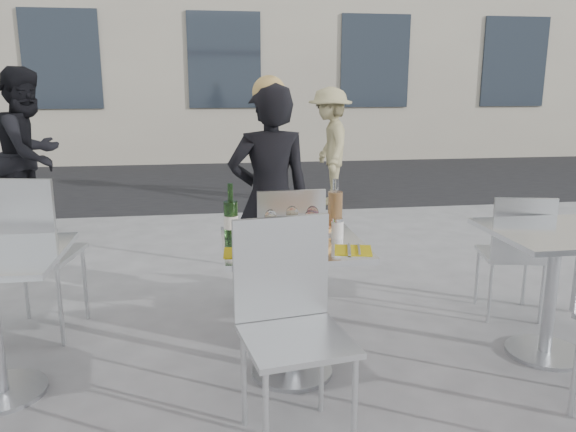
{
  "coord_description": "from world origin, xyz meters",
  "views": [
    {
      "loc": [
        -0.43,
        -2.77,
        1.54
      ],
      "look_at": [
        0.0,
        0.15,
        0.85
      ],
      "focal_mm": 35.0,
      "sensor_mm": 36.0,
      "label": 1
    }
  ],
  "objects": [
    {
      "name": "salad_plate",
      "position": [
        0.03,
        0.0,
        0.79
      ],
      "size": [
        0.22,
        0.22,
        0.09
      ],
      "color": "white",
      "rests_on": "main_table"
    },
    {
      "name": "wineglass_white_b",
      "position": [
        0.02,
        0.14,
        0.86
      ],
      "size": [
        0.07,
        0.07,
        0.16
      ],
      "color": "white",
      "rests_on": "main_table"
    },
    {
      "name": "napkin_right",
      "position": [
        0.27,
        -0.21,
        0.75
      ],
      "size": [
        0.22,
        0.22,
        0.01
      ],
      "rotation": [
        0.0,
        0.0,
        -0.23
      ],
      "color": "gold",
      "rests_on": "main_table"
    },
    {
      "name": "pedestrian_b",
      "position": [
        1.18,
        4.39,
        0.76
      ],
      "size": [
        0.62,
        1.01,
        1.52
      ],
      "primitive_type": "imported",
      "rotation": [
        0.0,
        0.0,
        4.65
      ],
      "color": "tan",
      "rests_on": "ground"
    },
    {
      "name": "carafe",
      "position": [
        0.27,
        0.18,
        0.87
      ],
      "size": [
        0.08,
        0.08,
        0.29
      ],
      "color": "tan",
      "rests_on": "main_table"
    },
    {
      "name": "pedestrian_a",
      "position": [
        -2.16,
        3.12,
        0.86
      ],
      "size": [
        0.9,
        1.01,
        1.72
      ],
      "primitive_type": "imported",
      "rotation": [
        0.0,
        0.0,
        1.22
      ],
      "color": "black",
      "rests_on": "ground"
    },
    {
      "name": "ground",
      "position": [
        0.0,
        0.0,
        0.0
      ],
      "size": [
        80.0,
        80.0,
        0.0
      ],
      "primitive_type": "plane",
      "color": "slate"
    },
    {
      "name": "main_table",
      "position": [
        0.0,
        0.0,
        0.54
      ],
      "size": [
        0.72,
        0.72,
        0.75
      ],
      "color": "#B7BABF",
      "rests_on": "ground"
    },
    {
      "name": "chair_far",
      "position": [
        0.07,
        0.62,
        0.55
      ],
      "size": [
        0.43,
        0.44,
        0.92
      ],
      "rotation": [
        0.0,
        0.0,
        3.17
      ],
      "color": "silver",
      "rests_on": "ground"
    },
    {
      "name": "woman_diner",
      "position": [
        -0.01,
        0.95,
        0.78
      ],
      "size": [
        0.6,
        0.42,
        1.55
      ],
      "primitive_type": "imported",
      "rotation": [
        0.0,
        0.0,
        3.23
      ],
      "color": "black",
      "rests_on": "ground"
    },
    {
      "name": "wineglass_white_a",
      "position": [
        -0.1,
        0.07,
        0.86
      ],
      "size": [
        0.07,
        0.07,
        0.16
      ],
      "color": "white",
      "rests_on": "main_table"
    },
    {
      "name": "napkin_left",
      "position": [
        -0.27,
        -0.17,
        0.75
      ],
      "size": [
        0.19,
        0.2,
        0.01
      ],
      "rotation": [
        0.0,
        0.0,
        -0.07
      ],
      "color": "gold",
      "rests_on": "main_table"
    },
    {
      "name": "side_chair_rfar",
      "position": [
        1.57,
        0.51,
        0.5
      ],
      "size": [
        0.46,
        0.47,
        0.85
      ],
      "rotation": [
        0.0,
        0.0,
        2.92
      ],
      "color": "silver",
      "rests_on": "ground"
    },
    {
      "name": "wineglass_red_b",
      "position": [
        0.13,
        0.12,
        0.86
      ],
      "size": [
        0.07,
        0.07,
        0.16
      ],
      "color": "white",
      "rests_on": "main_table"
    },
    {
      "name": "pizza_far",
      "position": [
        0.12,
        0.22,
        0.77
      ],
      "size": [
        0.35,
        0.35,
        0.03
      ],
      "color": "white",
      "rests_on": "main_table"
    },
    {
      "name": "street_asphalt",
      "position": [
        0.0,
        6.5,
        0.0
      ],
      "size": [
        24.0,
        5.0,
        0.0
      ],
      "primitive_type": "cube",
      "color": "black",
      "rests_on": "ground"
    },
    {
      "name": "wine_bottle",
      "position": [
        -0.31,
        0.1,
        0.86
      ],
      "size": [
        0.07,
        0.07,
        0.29
      ],
      "color": "#285520",
      "rests_on": "main_table"
    },
    {
      "name": "sugar_shaker",
      "position": [
        0.25,
        0.03,
        0.8
      ],
      "size": [
        0.06,
        0.06,
        0.11
      ],
      "color": "white",
      "rests_on": "main_table"
    },
    {
      "name": "side_chair_lfar",
      "position": [
        -1.5,
        0.65,
        0.61
      ],
      "size": [
        0.54,
        0.55,
        1.03
      ],
      "rotation": [
        0.0,
        0.0,
        2.98
      ],
      "color": "silver",
      "rests_on": "ground"
    },
    {
      "name": "chair_near",
      "position": [
        -0.09,
        -0.5,
        0.58
      ],
      "size": [
        0.51,
        0.52,
        0.97
      ],
      "rotation": [
        0.0,
        0.0,
        0.16
      ],
      "color": "silver",
      "rests_on": "ground"
    },
    {
      "name": "side_table_right",
      "position": [
        1.5,
        0.0,
        0.54
      ],
      "size": [
        0.72,
        0.72,
        0.75
      ],
      "color": "#B7BABF",
      "rests_on": "ground"
    },
    {
      "name": "wineglass_red_a",
      "position": [
        0.1,
        0.02,
        0.86
      ],
      "size": [
        0.07,
        0.07,
        0.16
      ],
      "color": "white",
      "rests_on": "main_table"
    },
    {
      "name": "pizza_near",
      "position": [
        0.02,
        -0.11,
        0.76
      ],
      "size": [
        0.31,
        0.31,
        0.02
      ],
      "color": "#E4B059",
      "rests_on": "main_table"
    }
  ]
}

